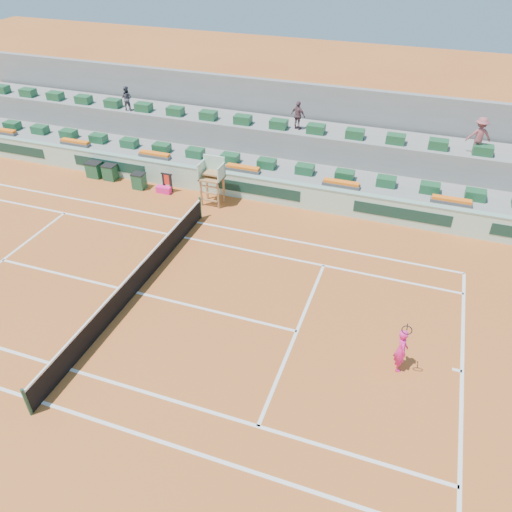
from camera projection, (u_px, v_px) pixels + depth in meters
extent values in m
plane|color=#A95220|center=(136.00, 293.00, 19.18)|extent=(90.00, 90.00, 0.00)
cube|color=gray|center=(237.00, 166.00, 27.06)|extent=(36.00, 4.00, 1.20)
cube|color=gray|center=(247.00, 142.00, 27.88)|extent=(36.00, 2.40, 2.60)
cube|color=gray|center=(257.00, 117.00, 28.59)|extent=(36.00, 0.40, 4.40)
cube|color=#FE218B|center=(164.00, 190.00, 25.69)|extent=(0.78, 0.34, 0.34)
imported|color=#484854|center=(127.00, 98.00, 28.04)|extent=(0.69, 0.55, 1.35)
imported|color=brown|center=(298.00, 115.00, 25.59)|extent=(0.93, 0.65, 1.46)
imported|color=#964B50|center=(479.00, 135.00, 23.08)|extent=(1.22, 0.88, 1.71)
cube|color=white|center=(462.00, 371.00, 15.94)|extent=(0.12, 10.97, 0.01)
cube|color=white|center=(42.00, 402.00, 14.96)|extent=(23.77, 0.12, 0.01)
cube|color=white|center=(197.00, 222.00, 23.39)|extent=(23.77, 0.12, 0.01)
cube|color=white|center=(70.00, 369.00, 16.01)|extent=(23.77, 0.12, 0.01)
cube|color=white|center=(184.00, 237.00, 22.34)|extent=(23.77, 0.12, 0.01)
cube|color=white|center=(3.00, 260.00, 20.91)|extent=(0.12, 8.23, 0.01)
cube|color=white|center=(297.00, 331.00, 17.43)|extent=(0.12, 8.23, 0.01)
cube|color=white|center=(136.00, 292.00, 19.17)|extent=(12.80, 0.12, 0.01)
cube|color=white|center=(457.00, 370.00, 15.98)|extent=(0.30, 0.12, 0.01)
cube|color=black|center=(135.00, 283.00, 18.91)|extent=(0.03, 11.87, 0.92)
cube|color=white|center=(133.00, 273.00, 18.62)|extent=(0.06, 11.87, 0.07)
cylinder|color=#1D432E|center=(27.00, 402.00, 14.29)|extent=(0.10, 0.10, 1.10)
cylinder|color=#1D432E|center=(200.00, 208.00, 23.42)|extent=(0.10, 0.10, 1.10)
cube|color=#ACD9C0|center=(221.00, 183.00, 25.37)|extent=(36.00, 0.30, 1.20)
cube|color=#7AA392|center=(221.00, 172.00, 25.00)|extent=(36.00, 0.34, 0.06)
cube|color=#13342A|center=(12.00, 149.00, 28.75)|extent=(4.40, 0.02, 0.56)
cube|color=#13342A|center=(109.00, 165.00, 26.98)|extent=(4.40, 0.02, 0.56)
cube|color=#13342A|center=(257.00, 190.00, 24.67)|extent=(4.40, 0.02, 0.56)
cube|color=#13342A|center=(402.00, 214.00, 22.77)|extent=(4.40, 0.02, 0.56)
cube|color=#9A693A|center=(201.00, 193.00, 24.33)|extent=(0.08, 0.08, 1.35)
cube|color=#9A693A|center=(218.00, 196.00, 24.09)|extent=(0.08, 0.08, 1.35)
cube|color=#9A693A|center=(207.00, 187.00, 24.87)|extent=(0.08, 0.08, 1.35)
cube|color=#9A693A|center=(224.00, 190.00, 24.62)|extent=(0.08, 0.08, 1.35)
cube|color=#9A693A|center=(212.00, 178.00, 24.06)|extent=(1.10, 0.90, 0.08)
cube|color=#ACD9C0|center=(214.00, 165.00, 24.06)|extent=(1.10, 0.08, 1.00)
cube|color=#ACD9C0|center=(201.00, 170.00, 24.00)|extent=(0.06, 0.90, 0.80)
cube|color=#ACD9C0|center=(221.00, 173.00, 23.71)|extent=(0.06, 0.90, 0.80)
cube|color=#9A693A|center=(212.00, 173.00, 24.00)|extent=(0.80, 0.60, 0.08)
cube|color=#9A693A|center=(210.00, 200.00, 24.40)|extent=(0.90, 0.08, 0.06)
cube|color=#9A693A|center=(210.00, 193.00, 24.16)|extent=(0.90, 0.08, 0.06)
cube|color=#9A693A|center=(209.00, 187.00, 23.96)|extent=(0.90, 0.08, 0.06)
cube|color=#1B532E|center=(12.00, 125.00, 29.70)|extent=(0.90, 0.60, 0.44)
cube|color=#1B532E|center=(40.00, 129.00, 29.16)|extent=(0.90, 0.60, 0.44)
cube|color=#1B532E|center=(69.00, 134.00, 28.61)|extent=(0.90, 0.60, 0.44)
cube|color=#1B532E|center=(99.00, 138.00, 28.07)|extent=(0.90, 0.60, 0.44)
cube|color=#1B532E|center=(130.00, 143.00, 27.52)|extent=(0.90, 0.60, 0.44)
cube|color=#1B532E|center=(162.00, 148.00, 26.98)|extent=(0.90, 0.60, 0.44)
cube|color=#1B532E|center=(195.00, 153.00, 26.44)|extent=(0.90, 0.60, 0.44)
cube|color=#1B532E|center=(230.00, 158.00, 25.89)|extent=(0.90, 0.60, 0.44)
cube|color=#1B532E|center=(267.00, 164.00, 25.35)|extent=(0.90, 0.60, 0.44)
cube|color=#1B532E|center=(305.00, 169.00, 24.80)|extent=(0.90, 0.60, 0.44)
cube|color=#1B532E|center=(345.00, 175.00, 24.26)|extent=(0.90, 0.60, 0.44)
cube|color=#1B532E|center=(386.00, 181.00, 23.72)|extent=(0.90, 0.60, 0.44)
cube|color=#1B532E|center=(430.00, 188.00, 23.17)|extent=(0.90, 0.60, 0.44)
cube|color=#1B532E|center=(475.00, 195.00, 22.63)|extent=(0.90, 0.60, 0.44)
cube|color=#1B532E|center=(2.00, 89.00, 30.89)|extent=(0.90, 0.60, 0.44)
cube|color=#1B532E|center=(28.00, 92.00, 30.35)|extent=(0.90, 0.60, 0.44)
cube|color=#1B532E|center=(55.00, 96.00, 29.81)|extent=(0.90, 0.60, 0.44)
cube|color=#1B532E|center=(84.00, 99.00, 29.26)|extent=(0.90, 0.60, 0.44)
cube|color=#1B532E|center=(113.00, 103.00, 28.72)|extent=(0.90, 0.60, 0.44)
cube|color=#1B532E|center=(144.00, 107.00, 28.17)|extent=(0.90, 0.60, 0.44)
cube|color=#1B532E|center=(175.00, 111.00, 27.63)|extent=(0.90, 0.60, 0.44)
cube|color=#1B532E|center=(208.00, 115.00, 27.09)|extent=(0.90, 0.60, 0.44)
cube|color=#1B532E|center=(243.00, 120.00, 26.54)|extent=(0.90, 0.60, 0.44)
cube|color=#1B532E|center=(279.00, 124.00, 26.00)|extent=(0.90, 0.60, 0.44)
cube|color=#1B532E|center=(316.00, 129.00, 25.45)|extent=(0.90, 0.60, 0.44)
cube|color=#1B532E|center=(355.00, 134.00, 24.91)|extent=(0.90, 0.60, 0.44)
cube|color=#1B532E|center=(396.00, 139.00, 24.37)|extent=(0.90, 0.60, 0.44)
cube|color=#1B532E|center=(438.00, 144.00, 23.82)|extent=(0.90, 0.60, 0.44)
cube|color=#1B532E|center=(483.00, 150.00, 23.28)|extent=(0.90, 0.60, 0.44)
cube|color=#515151|center=(3.00, 132.00, 29.17)|extent=(1.80, 0.36, 0.16)
cube|color=orange|center=(3.00, 130.00, 29.08)|extent=(1.70, 0.32, 0.12)
cube|color=#515151|center=(75.00, 144.00, 27.81)|extent=(1.80, 0.36, 0.16)
cube|color=orange|center=(75.00, 141.00, 27.72)|extent=(1.70, 0.32, 0.12)
cube|color=#515151|center=(155.00, 156.00, 26.45)|extent=(1.80, 0.36, 0.16)
cube|color=orange|center=(155.00, 153.00, 26.36)|extent=(1.70, 0.32, 0.12)
cube|color=#515151|center=(243.00, 170.00, 25.09)|extent=(1.80, 0.36, 0.16)
cube|color=orange|center=(243.00, 167.00, 25.00)|extent=(1.70, 0.32, 0.12)
cube|color=#515151|center=(341.00, 185.00, 23.73)|extent=(1.80, 0.36, 0.16)
cube|color=orange|center=(341.00, 182.00, 23.64)|extent=(1.70, 0.32, 0.12)
cube|color=#515151|center=(451.00, 202.00, 22.37)|extent=(1.80, 0.36, 0.16)
cube|color=orange|center=(452.00, 199.00, 22.28)|extent=(1.70, 0.32, 0.12)
cube|color=#194C2F|center=(139.00, 181.00, 25.97)|extent=(0.62, 0.53, 0.80)
cube|color=black|center=(138.00, 174.00, 25.73)|extent=(0.66, 0.57, 0.04)
cube|color=#194C2F|center=(110.00, 173.00, 26.81)|extent=(0.66, 0.57, 0.80)
cube|color=black|center=(109.00, 165.00, 26.56)|extent=(0.70, 0.61, 0.04)
cube|color=#194C2F|center=(95.00, 170.00, 27.09)|extent=(0.77, 0.66, 0.80)
cube|color=black|center=(93.00, 163.00, 26.85)|extent=(0.81, 0.70, 0.04)
cube|color=black|center=(164.00, 182.00, 25.65)|extent=(0.10, 0.10, 1.00)
cube|color=black|center=(171.00, 183.00, 25.55)|extent=(0.10, 0.10, 1.00)
cube|color=black|center=(166.00, 174.00, 25.31)|extent=(0.63, 0.08, 0.06)
cube|color=red|center=(167.00, 180.00, 25.47)|extent=(0.46, 0.04, 0.56)
imported|color=#FE218B|center=(401.00, 350.00, 15.62)|extent=(0.53, 0.67, 1.61)
cylinder|color=black|center=(407.00, 327.00, 14.67)|extent=(0.03, 0.35, 0.09)
torus|color=black|center=(407.00, 330.00, 14.46)|extent=(0.31, 0.08, 0.31)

